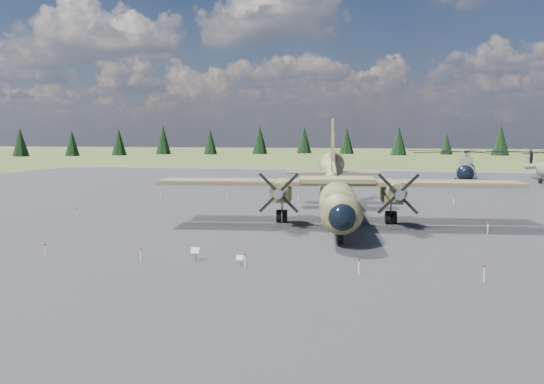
# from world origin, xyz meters

# --- Properties ---
(ground) EXTENTS (500.00, 500.00, 0.00)m
(ground) POSITION_xyz_m (0.00, 0.00, 0.00)
(ground) COLOR #545D29
(ground) RESTS_ON ground
(apron) EXTENTS (120.00, 120.00, 0.04)m
(apron) POSITION_xyz_m (0.00, 10.00, 0.00)
(apron) COLOR #5C5D61
(apron) RESTS_ON ground
(transport_plane) EXTENTS (28.41, 25.65, 9.35)m
(transport_plane) POSITION_xyz_m (5.26, 2.82, 2.68)
(transport_plane) COLOR #3A3C20
(transport_plane) RESTS_ON ground
(helicopter_near) EXTENTS (21.77, 23.66, 4.85)m
(helicopter_near) POSITION_xyz_m (20.47, 40.54, 3.44)
(helicopter_near) COLOR gray
(helicopter_near) RESTS_ON ground
(info_placard_left) EXTENTS (0.51, 0.22, 0.80)m
(info_placard_left) POSITION_xyz_m (-1.23, -12.35, 0.53)
(info_placard_left) COLOR gray
(info_placard_left) RESTS_ON ground
(info_placard_right) EXTENTS (0.40, 0.19, 0.61)m
(info_placard_right) POSITION_xyz_m (1.57, -12.96, 0.41)
(info_placard_right) COLOR gray
(info_placard_right) RESTS_ON ground
(barrier_fence) EXTENTS (33.12, 29.62, 0.85)m
(barrier_fence) POSITION_xyz_m (-0.46, -0.08, 0.51)
(barrier_fence) COLOR white
(barrier_fence) RESTS_ON ground
(treeline) EXTENTS (328.28, 331.42, 10.99)m
(treeline) POSITION_xyz_m (2.54, 0.23, 5.00)
(treeline) COLOR black
(treeline) RESTS_ON ground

